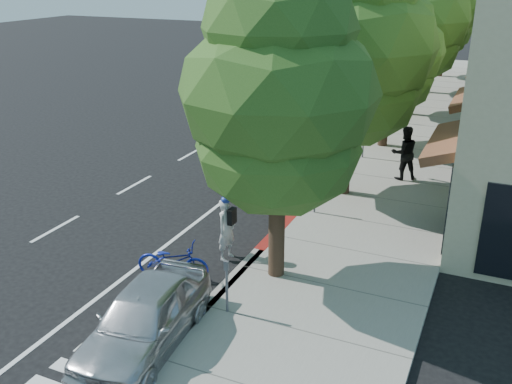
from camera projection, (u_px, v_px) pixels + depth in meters
The scene contains 18 objects.
ground at pixel (273, 239), 16.31m from camera, with size 120.00×120.00×0.00m, color black.
sidewalk at pixel (406, 165), 22.19m from camera, with size 4.60×56.00×0.15m, color gray.
curb at pixel (349, 157), 23.07m from camera, with size 0.30×56.00×0.15m, color #9E998E.
curb_red_segment at pixel (286, 224), 17.13m from camera, with size 0.32×4.00×0.15m, color maroon.
street_tree_0 at pixel (279, 97), 12.58m from camera, with size 4.53×4.53×7.43m.
street_tree_1 at pixel (352, 50), 17.56m from camera, with size 5.31×5.31×8.05m.
street_tree_2 at pixel (390, 53), 22.97m from camera, with size 4.41×4.41×6.63m.
street_tree_3 at pixel (417, 22), 27.78m from camera, with size 5.19×5.19×7.84m.
street_tree_4 at pixel (435, 9), 32.78m from camera, with size 5.03×5.03×8.10m.
street_tree_5 at pixel (447, 13), 38.10m from camera, with size 4.43×4.43×7.10m.
cyclist at pixel (227, 230), 14.96m from camera, with size 0.61×0.40×1.68m, color silver.
bicycle at pixel (173, 261), 14.15m from camera, with size 0.64×1.83×0.96m, color #17249F.
silver_suv at pixel (276, 152), 21.54m from camera, with size 2.45×5.31×1.48m, color #B7B7BC.
dark_sedan at pixel (318, 122), 25.88m from camera, with size 1.41×4.04×1.33m, color black.
white_pickup at pixel (349, 96), 30.27m from camera, with size 2.35×5.78×1.68m, color silver.
dark_suv_far at pixel (394, 80), 34.60m from camera, with size 1.98×4.91×1.67m, color black.
near_car_a at pixel (145, 318), 11.50m from camera, with size 1.60×3.97×1.35m, color silver.
pedestrian at pixel (404, 153), 20.18m from camera, with size 0.94×0.74×1.94m, color black.
Camera 1 is at (5.54, -13.58, 7.29)m, focal length 40.00 mm.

